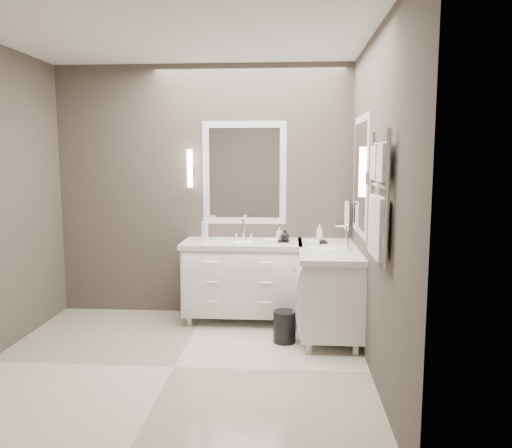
# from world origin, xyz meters

# --- Properties ---
(floor) EXTENTS (3.20, 3.00, 0.01)m
(floor) POSITION_xyz_m (0.00, 0.00, -0.01)
(floor) COLOR beige
(floor) RESTS_ON ground
(ceiling) EXTENTS (3.20, 3.00, 0.01)m
(ceiling) POSITION_xyz_m (0.00, 0.00, 2.71)
(ceiling) COLOR white
(ceiling) RESTS_ON wall_back
(wall_back) EXTENTS (3.20, 0.01, 2.70)m
(wall_back) POSITION_xyz_m (0.00, 1.50, 1.35)
(wall_back) COLOR #48403A
(wall_back) RESTS_ON floor
(wall_front) EXTENTS (3.20, 0.01, 2.70)m
(wall_front) POSITION_xyz_m (0.00, -1.50, 1.35)
(wall_front) COLOR #48403A
(wall_front) RESTS_ON floor
(wall_right) EXTENTS (0.01, 3.00, 2.70)m
(wall_right) POSITION_xyz_m (1.60, 0.00, 1.35)
(wall_right) COLOR #48403A
(wall_right) RESTS_ON floor
(vanity_back) EXTENTS (1.24, 0.59, 0.97)m
(vanity_back) POSITION_xyz_m (0.45, 1.23, 0.49)
(vanity_back) COLOR white
(vanity_back) RESTS_ON floor
(vanity_right) EXTENTS (0.59, 1.24, 0.97)m
(vanity_right) POSITION_xyz_m (1.33, 0.90, 0.49)
(vanity_right) COLOR white
(vanity_right) RESTS_ON floor
(mirror_back) EXTENTS (0.90, 0.02, 1.10)m
(mirror_back) POSITION_xyz_m (0.45, 1.49, 1.55)
(mirror_back) COLOR white
(mirror_back) RESTS_ON wall_back
(mirror_right) EXTENTS (0.02, 0.90, 1.10)m
(mirror_right) POSITION_xyz_m (1.59, 0.80, 1.55)
(mirror_right) COLOR white
(mirror_right) RESTS_ON wall_right
(sconce_back) EXTENTS (0.06, 0.06, 0.40)m
(sconce_back) POSITION_xyz_m (-0.13, 1.43, 1.59)
(sconce_back) COLOR white
(sconce_back) RESTS_ON wall_back
(sconce_right) EXTENTS (0.06, 0.06, 0.40)m
(sconce_right) POSITION_xyz_m (1.53, 0.22, 1.59)
(sconce_right) COLOR white
(sconce_right) RESTS_ON wall_right
(towel_bar_corner) EXTENTS (0.03, 0.22, 0.30)m
(towel_bar_corner) POSITION_xyz_m (1.54, 1.36, 1.12)
(towel_bar_corner) COLOR white
(towel_bar_corner) RESTS_ON wall_right
(towel_ladder) EXTENTS (0.06, 0.58, 0.90)m
(towel_ladder) POSITION_xyz_m (1.55, -0.40, 1.39)
(towel_ladder) COLOR white
(towel_ladder) RESTS_ON wall_right
(waste_bin) EXTENTS (0.28, 0.28, 0.30)m
(waste_bin) POSITION_xyz_m (0.90, 0.63, 0.15)
(waste_bin) COLOR black
(waste_bin) RESTS_ON floor
(amenity_tray_back) EXTENTS (0.16, 0.13, 0.02)m
(amenity_tray_back) POSITION_xyz_m (0.86, 1.22, 0.86)
(amenity_tray_back) COLOR black
(amenity_tray_back) RESTS_ON vanity_back
(amenity_tray_right) EXTENTS (0.16, 0.18, 0.02)m
(amenity_tray_right) POSITION_xyz_m (1.25, 1.20, 0.86)
(amenity_tray_right) COLOR black
(amenity_tray_right) RESTS_ON vanity_right
(water_bottle) EXTENTS (0.08, 0.08, 0.20)m
(water_bottle) POSITION_xyz_m (0.06, 1.21, 0.95)
(water_bottle) COLOR silver
(water_bottle) RESTS_ON vanity_back
(soap_bottle_a) EXTENTS (0.07, 0.07, 0.13)m
(soap_bottle_a) POSITION_xyz_m (0.83, 1.24, 0.93)
(soap_bottle_a) COLOR white
(soap_bottle_a) RESTS_ON amenity_tray_back
(soap_bottle_b) EXTENTS (0.09, 0.09, 0.11)m
(soap_bottle_b) POSITION_xyz_m (0.89, 1.19, 0.93)
(soap_bottle_b) COLOR black
(soap_bottle_b) RESTS_ON amenity_tray_back
(soap_bottle_c) EXTENTS (0.07, 0.07, 0.17)m
(soap_bottle_c) POSITION_xyz_m (1.25, 1.20, 0.96)
(soap_bottle_c) COLOR white
(soap_bottle_c) RESTS_ON amenity_tray_right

